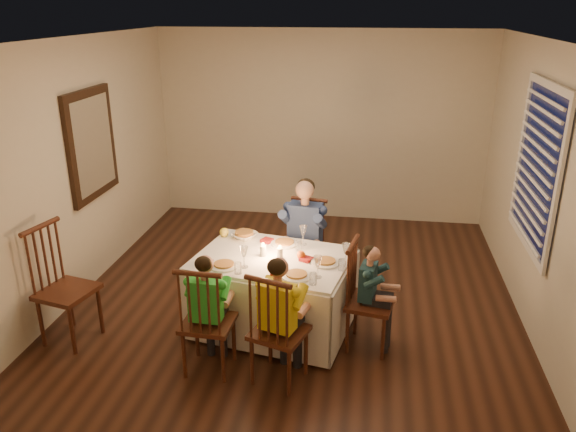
% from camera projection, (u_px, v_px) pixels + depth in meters
% --- Properties ---
extents(ground, '(5.00, 5.00, 0.00)m').
position_uv_depth(ground, '(294.00, 299.00, 5.86)').
color(ground, black).
rests_on(ground, ground).
extents(wall_left, '(0.02, 5.00, 2.60)m').
position_uv_depth(wall_left, '(77.00, 170.00, 5.72)').
color(wall_left, beige).
rests_on(wall_left, ground).
extents(wall_right, '(0.02, 5.00, 2.60)m').
position_uv_depth(wall_right, '(541.00, 192.00, 5.08)').
color(wall_right, beige).
rests_on(wall_right, ground).
extents(wall_back, '(4.50, 0.02, 2.60)m').
position_uv_depth(wall_back, '(321.00, 127.00, 7.71)').
color(wall_back, beige).
rests_on(wall_back, ground).
extents(ceiling, '(5.00, 5.00, 0.00)m').
position_uv_depth(ceiling, '(296.00, 39.00, 4.94)').
color(ceiling, white).
rests_on(ceiling, wall_back).
extents(dining_table, '(1.57, 1.26, 0.70)m').
position_uv_depth(dining_table, '(273.00, 278.00, 5.18)').
color(dining_table, white).
rests_on(dining_table, ground).
extents(chair_adult, '(0.47, 0.45, 1.00)m').
position_uv_depth(chair_adult, '(304.00, 290.00, 6.05)').
color(chair_adult, '#34150E').
rests_on(chair_adult, ground).
extents(chair_near_left, '(0.42, 0.41, 1.00)m').
position_uv_depth(chair_near_left, '(211.00, 368.00, 4.76)').
color(chair_near_left, '#34150E').
rests_on(chair_near_left, ground).
extents(chair_near_right, '(0.51, 0.50, 1.00)m').
position_uv_depth(chair_near_right, '(279.00, 378.00, 4.63)').
color(chair_near_right, '#34150E').
rests_on(chair_near_right, ground).
extents(chair_end, '(0.46, 0.47, 1.00)m').
position_uv_depth(chair_end, '(368.00, 346.00, 5.07)').
color(chair_end, '#34150E').
rests_on(chair_end, ground).
extents(chair_extra, '(0.52, 0.54, 1.11)m').
position_uv_depth(chair_extra, '(75.00, 339.00, 5.17)').
color(chair_extra, '#34150E').
rests_on(chair_extra, ground).
extents(adult, '(0.51, 0.48, 1.24)m').
position_uv_depth(adult, '(304.00, 290.00, 6.05)').
color(adult, '#31487B').
rests_on(adult, ground).
extents(child_green, '(0.36, 0.33, 1.05)m').
position_uv_depth(child_green, '(211.00, 368.00, 4.76)').
color(child_green, green).
rests_on(child_green, ground).
extents(child_yellow, '(0.46, 0.44, 1.10)m').
position_uv_depth(child_yellow, '(279.00, 378.00, 4.63)').
color(child_yellow, yellow).
rests_on(child_yellow, ground).
extents(child_teal, '(0.33, 0.35, 0.98)m').
position_uv_depth(child_teal, '(368.00, 346.00, 5.07)').
color(child_teal, '#1B3A43').
rests_on(child_teal, ground).
extents(setting_adult, '(0.30, 0.30, 0.02)m').
position_uv_depth(setting_adult, '(285.00, 243.00, 5.37)').
color(setting_adult, white).
rests_on(setting_adult, dining_table).
extents(setting_green, '(0.30, 0.30, 0.02)m').
position_uv_depth(setting_green, '(224.00, 266.00, 4.92)').
color(setting_green, white).
rests_on(setting_green, dining_table).
extents(setting_yellow, '(0.30, 0.30, 0.02)m').
position_uv_depth(setting_yellow, '(297.00, 276.00, 4.74)').
color(setting_yellow, white).
rests_on(setting_yellow, dining_table).
extents(setting_teal, '(0.30, 0.30, 0.02)m').
position_uv_depth(setting_teal, '(325.00, 262.00, 4.98)').
color(setting_teal, white).
rests_on(setting_teal, dining_table).
extents(candle_left, '(0.06, 0.06, 0.10)m').
position_uv_depth(candle_left, '(263.00, 251.00, 5.12)').
color(candle_left, white).
rests_on(candle_left, dining_table).
extents(candle_right, '(0.06, 0.06, 0.10)m').
position_uv_depth(candle_right, '(280.00, 253.00, 5.07)').
color(candle_right, white).
rests_on(candle_right, dining_table).
extents(squash, '(0.09, 0.09, 0.09)m').
position_uv_depth(squash, '(224.00, 232.00, 5.54)').
color(squash, yellow).
rests_on(squash, dining_table).
extents(orange_fruit, '(0.08, 0.08, 0.08)m').
position_uv_depth(orange_fruit, '(301.00, 255.00, 5.06)').
color(orange_fruit, '#E15B13').
rests_on(orange_fruit, dining_table).
extents(serving_bowl, '(0.32, 0.32, 0.06)m').
position_uv_depth(serving_bowl, '(244.00, 235.00, 5.51)').
color(serving_bowl, white).
rests_on(serving_bowl, dining_table).
extents(wall_mirror, '(0.06, 0.95, 1.15)m').
position_uv_depth(wall_mirror, '(92.00, 144.00, 5.93)').
color(wall_mirror, black).
rests_on(wall_mirror, wall_left).
extents(window_blinds, '(0.07, 1.34, 1.54)m').
position_uv_depth(window_blinds, '(536.00, 167.00, 5.10)').
color(window_blinds, black).
rests_on(window_blinds, wall_right).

